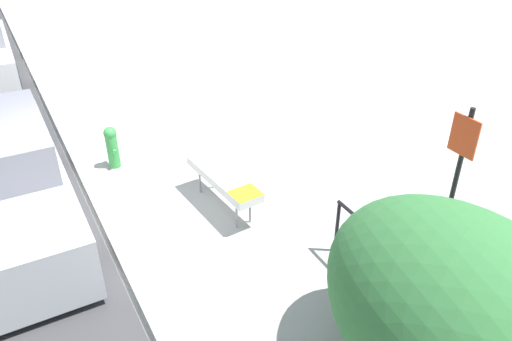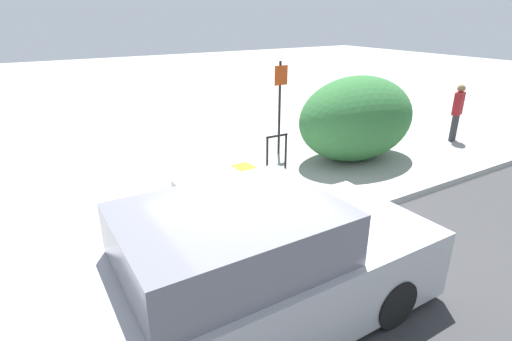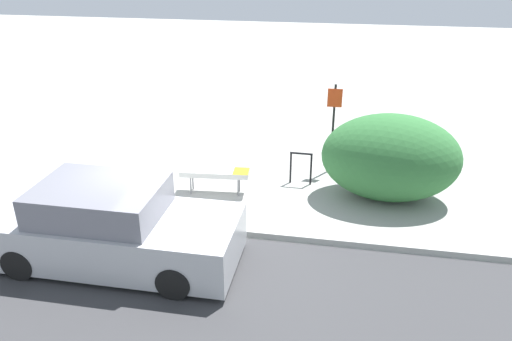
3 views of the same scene
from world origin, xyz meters
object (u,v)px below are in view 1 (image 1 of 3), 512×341
object	(u,v)px
bike_rack	(349,231)
sign_post	(455,180)
bench	(223,178)
fire_hydrant	(112,146)

from	to	relation	value
bike_rack	sign_post	bearing A→B (deg)	52.70
bike_rack	sign_post	xyz separation A→B (m)	(0.69, 0.91, 0.88)
sign_post	bench	bearing A→B (deg)	-145.86
fire_hydrant	bench	bearing A→B (deg)	29.31
sign_post	fire_hydrant	size ratio (longest dim) A/B	3.01
bench	sign_post	xyz separation A→B (m)	(2.62, 1.78, 0.87)
bench	fire_hydrant	xyz separation A→B (m)	(-2.06, -1.16, -0.11)
bike_rack	fire_hydrant	distance (m)	4.48
bench	bike_rack	world-z (taller)	bike_rack
bench	fire_hydrant	size ratio (longest dim) A/B	2.15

